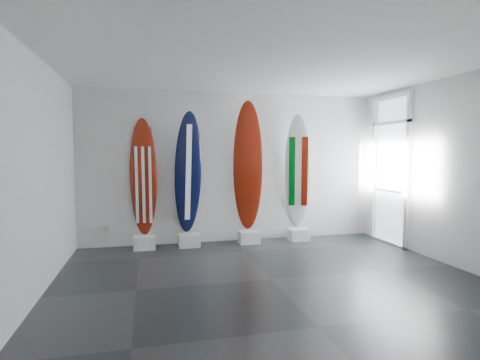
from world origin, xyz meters
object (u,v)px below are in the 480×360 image
object	(u,v)px
surfboard_swiss	(248,167)
surfboard_italy	(297,172)
surfboard_usa	(143,177)
surfboard_navy	(188,173)

from	to	relation	value
surfboard_swiss	surfboard_italy	bearing A→B (deg)	14.63
surfboard_usa	surfboard_navy	bearing A→B (deg)	8.75
surfboard_swiss	surfboard_italy	size ratio (longest dim) A/B	1.10
surfboard_navy	surfboard_swiss	bearing A→B (deg)	-10.52
surfboard_navy	surfboard_swiss	xyz separation A→B (m)	(1.18, 0.00, 0.12)
surfboard_usa	surfboard_italy	xyz separation A→B (m)	(3.07, 0.00, 0.06)
surfboard_usa	surfboard_italy	world-z (taller)	surfboard_italy
surfboard_swiss	surfboard_italy	distance (m)	1.06
surfboard_usa	surfboard_swiss	size ratio (longest dim) A/B	0.85
surfboard_navy	surfboard_italy	bearing A→B (deg)	-10.52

